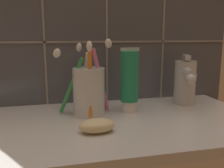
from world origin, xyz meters
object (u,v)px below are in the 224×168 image
at_px(toothpaste_tube, 130,80).
at_px(sink_faucet, 185,81).
at_px(soap_bar, 97,126).
at_px(toothbrush_cup, 89,90).

distance_m(toothpaste_tube, sink_faucet, 0.17).
bearing_deg(soap_bar, sink_faucet, 28.08).
bearing_deg(toothbrush_cup, toothpaste_tube, -0.49).
height_order(toothbrush_cup, soap_bar, toothbrush_cup).
xyz_separation_m(toothbrush_cup, soap_bar, (-0.00, -0.12, -0.05)).
relative_size(toothbrush_cup, sink_faucet, 1.33).
bearing_deg(toothpaste_tube, soap_bar, -131.10).
bearing_deg(sink_faucet, toothbrush_cup, -63.86).
bearing_deg(soap_bar, toothpaste_tube, 48.90).
height_order(toothbrush_cup, toothpaste_tube, toothbrush_cup).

